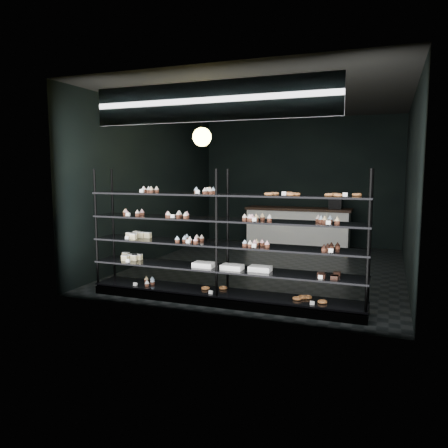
% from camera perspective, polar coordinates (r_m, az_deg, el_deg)
% --- Properties ---
extents(room, '(5.01, 6.01, 3.20)m').
position_cam_1_polar(room, '(8.41, 5.89, 5.01)').
color(room, black).
rests_on(room, ground).
extents(display_shelf, '(4.00, 0.50, 1.91)m').
position_cam_1_polar(display_shelf, '(6.21, -0.43, -4.66)').
color(display_shelf, black).
rests_on(display_shelf, room).
extents(signage, '(3.30, 0.05, 0.50)m').
position_cam_1_polar(signage, '(5.70, -1.87, 15.73)').
color(signage, '#0B1C3B').
rests_on(signage, room).
extents(pendant_lamp, '(0.31, 0.31, 0.89)m').
position_cam_1_polar(pendant_lamp, '(7.52, -2.89, 11.30)').
color(pendant_lamp, black).
rests_on(pendant_lamp, room).
extents(service_counter, '(2.56, 0.65, 1.23)m').
position_cam_1_polar(service_counter, '(10.91, 9.69, -0.40)').
color(service_counter, silver).
rests_on(service_counter, room).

